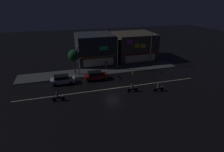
{
  "coord_description": "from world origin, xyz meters",
  "views": [
    {
      "loc": [
        -8.15,
        -27.59,
        14.53
      ],
      "look_at": [
        0.51,
        2.11,
        1.47
      ],
      "focal_mm": 29.37,
      "sensor_mm": 36.0,
      "label": 1
    }
  ],
  "objects_px": {
    "streetlamp_mid": "(118,51)",
    "pedestrian_on_sidewalk": "(106,65)",
    "motorcycle_lead": "(159,88)",
    "motorcycle_opposite_lane": "(132,88)",
    "streetlamp_west": "(78,57)",
    "motorcycle_following": "(58,97)",
    "parked_car_near_kerb": "(96,75)",
    "parked_car_trailing": "(62,79)",
    "traffic_cone": "(133,72)",
    "streetlamp_east": "(152,47)"
  },
  "relations": [
    {
      "from": "motorcycle_opposite_lane",
      "to": "streetlamp_east",
      "type": "bearing_deg",
      "value": -134.68
    },
    {
      "from": "pedestrian_on_sidewalk",
      "to": "parked_car_trailing",
      "type": "bearing_deg",
      "value": 29.39
    },
    {
      "from": "streetlamp_mid",
      "to": "motorcycle_lead",
      "type": "distance_m",
      "value": 12.53
    },
    {
      "from": "pedestrian_on_sidewalk",
      "to": "parked_car_near_kerb",
      "type": "distance_m",
      "value": 5.72
    },
    {
      "from": "motorcycle_opposite_lane",
      "to": "streetlamp_mid",
      "type": "bearing_deg",
      "value": -100.14
    },
    {
      "from": "streetlamp_east",
      "to": "traffic_cone",
      "type": "xyz_separation_m",
      "value": [
        -5.85,
        -3.65,
        -4.22
      ]
    },
    {
      "from": "streetlamp_west",
      "to": "pedestrian_on_sidewalk",
      "type": "bearing_deg",
      "value": 15.79
    },
    {
      "from": "parked_car_near_kerb",
      "to": "motorcycle_lead",
      "type": "relative_size",
      "value": 2.26
    },
    {
      "from": "pedestrian_on_sidewalk",
      "to": "parked_car_near_kerb",
      "type": "xyz_separation_m",
      "value": [
        -3.26,
        -4.69,
        -0.19
      ]
    },
    {
      "from": "pedestrian_on_sidewalk",
      "to": "parked_car_near_kerb",
      "type": "bearing_deg",
      "value": 57.75
    },
    {
      "from": "pedestrian_on_sidewalk",
      "to": "parked_car_near_kerb",
      "type": "relative_size",
      "value": 0.46
    },
    {
      "from": "streetlamp_mid",
      "to": "motorcycle_lead",
      "type": "bearing_deg",
      "value": -72.82
    },
    {
      "from": "pedestrian_on_sidewalk",
      "to": "traffic_cone",
      "type": "distance_m",
      "value": 6.2
    },
    {
      "from": "streetlamp_east",
      "to": "motorcycle_lead",
      "type": "height_order",
      "value": "streetlamp_east"
    },
    {
      "from": "streetlamp_east",
      "to": "traffic_cone",
      "type": "height_order",
      "value": "streetlamp_east"
    },
    {
      "from": "parked_car_trailing",
      "to": "motorcycle_opposite_lane",
      "type": "xyz_separation_m",
      "value": [
        11.19,
        -6.47,
        -0.24
      ]
    },
    {
      "from": "parked_car_trailing",
      "to": "motorcycle_following",
      "type": "xyz_separation_m",
      "value": [
        -0.92,
        -6.11,
        -0.24
      ]
    },
    {
      "from": "motorcycle_following",
      "to": "parked_car_near_kerb",
      "type": "bearing_deg",
      "value": -145.76
    },
    {
      "from": "parked_car_trailing",
      "to": "motorcycle_lead",
      "type": "distance_m",
      "value": 17.29
    },
    {
      "from": "streetlamp_east",
      "to": "motorcycle_opposite_lane",
      "type": "xyz_separation_m",
      "value": [
        -9.08,
        -11.2,
        -3.86
      ]
    },
    {
      "from": "streetlamp_mid",
      "to": "motorcycle_opposite_lane",
      "type": "xyz_separation_m",
      "value": [
        -0.81,
        -10.34,
        -3.68
      ]
    },
    {
      "from": "streetlamp_west",
      "to": "pedestrian_on_sidewalk",
      "type": "height_order",
      "value": "streetlamp_west"
    },
    {
      "from": "parked_car_near_kerb",
      "to": "traffic_cone",
      "type": "bearing_deg",
      "value": -173.33
    },
    {
      "from": "streetlamp_east",
      "to": "motorcycle_opposite_lane",
      "type": "relative_size",
      "value": 3.9
    },
    {
      "from": "streetlamp_east",
      "to": "parked_car_near_kerb",
      "type": "relative_size",
      "value": 1.73
    },
    {
      "from": "pedestrian_on_sidewalk",
      "to": "motorcycle_opposite_lane",
      "type": "distance_m",
      "value": 11.42
    },
    {
      "from": "parked_car_near_kerb",
      "to": "parked_car_trailing",
      "type": "distance_m",
      "value": 6.27
    },
    {
      "from": "streetlamp_mid",
      "to": "traffic_cone",
      "type": "bearing_deg",
      "value": -48.97
    },
    {
      "from": "motorcycle_opposite_lane",
      "to": "traffic_cone",
      "type": "height_order",
      "value": "motorcycle_opposite_lane"
    },
    {
      "from": "motorcycle_following",
      "to": "streetlamp_mid",
      "type": "bearing_deg",
      "value": -149.03
    },
    {
      "from": "motorcycle_lead",
      "to": "motorcycle_opposite_lane",
      "type": "bearing_deg",
      "value": -16.54
    },
    {
      "from": "parked_car_trailing",
      "to": "traffic_cone",
      "type": "relative_size",
      "value": 7.82
    },
    {
      "from": "parked_car_near_kerb",
      "to": "motorcycle_lead",
      "type": "height_order",
      "value": "parked_car_near_kerb"
    },
    {
      "from": "streetlamp_west",
      "to": "motorcycle_following",
      "type": "xyz_separation_m",
      "value": [
        -4.34,
        -9.19,
        -3.35
      ]
    },
    {
      "from": "parked_car_trailing",
      "to": "streetlamp_west",
      "type": "bearing_deg",
      "value": 42.03
    },
    {
      "from": "streetlamp_mid",
      "to": "pedestrian_on_sidewalk",
      "type": "distance_m",
      "value": 4.19
    },
    {
      "from": "streetlamp_west",
      "to": "streetlamp_east",
      "type": "relative_size",
      "value": 0.87
    },
    {
      "from": "streetlamp_east",
      "to": "motorcycle_lead",
      "type": "relative_size",
      "value": 3.9
    },
    {
      "from": "streetlamp_east",
      "to": "traffic_cone",
      "type": "relative_size",
      "value": 13.49
    },
    {
      "from": "motorcycle_lead",
      "to": "streetlamp_mid",
      "type": "bearing_deg",
      "value": -75.12
    },
    {
      "from": "streetlamp_east",
      "to": "streetlamp_west",
      "type": "bearing_deg",
      "value": -174.44
    },
    {
      "from": "parked_car_trailing",
      "to": "motorcycle_opposite_lane",
      "type": "height_order",
      "value": "parked_car_trailing"
    },
    {
      "from": "streetlamp_east",
      "to": "parked_car_trailing",
      "type": "relative_size",
      "value": 1.73
    },
    {
      "from": "motorcycle_lead",
      "to": "motorcycle_following",
      "type": "bearing_deg",
      "value": -7.4
    },
    {
      "from": "streetlamp_west",
      "to": "streetlamp_mid",
      "type": "height_order",
      "value": "streetlamp_mid"
    },
    {
      "from": "streetlamp_mid",
      "to": "motorcycle_following",
      "type": "distance_m",
      "value": 16.73
    },
    {
      "from": "pedestrian_on_sidewalk",
      "to": "motorcycle_lead",
      "type": "relative_size",
      "value": 1.05
    },
    {
      "from": "parked_car_trailing",
      "to": "motorcycle_opposite_lane",
      "type": "bearing_deg",
      "value": -30.05
    },
    {
      "from": "streetlamp_mid",
      "to": "parked_car_trailing",
      "type": "distance_m",
      "value": 13.07
    },
    {
      "from": "pedestrian_on_sidewalk",
      "to": "traffic_cone",
      "type": "relative_size",
      "value": 3.62
    }
  ]
}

